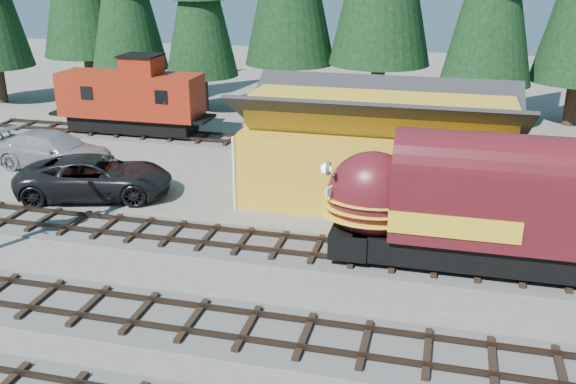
% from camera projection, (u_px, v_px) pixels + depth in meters
% --- Properties ---
extents(ground, '(120.00, 120.00, 0.00)m').
position_uv_depth(ground, '(336.00, 309.00, 20.92)').
color(ground, '#6B665B').
rests_on(ground, ground).
extents(track_spur, '(32.00, 3.20, 0.33)m').
position_uv_depth(track_spur, '(228.00, 141.00, 39.55)').
color(track_spur, '#4C4947').
rests_on(track_spur, ground).
extents(depot, '(12.80, 7.00, 5.30)m').
position_uv_depth(depot, '(378.00, 137.00, 29.43)').
color(depot, gold).
rests_on(depot, ground).
extents(locomotive, '(14.27, 2.84, 3.88)m').
position_uv_depth(locomotive, '(515.00, 214.00, 22.47)').
color(locomotive, black).
rests_on(locomotive, ground).
extents(caboose, '(9.02, 2.61, 4.69)m').
position_uv_depth(caboose, '(132.00, 98.00, 40.20)').
color(caboose, black).
rests_on(caboose, ground).
extents(pickup_truck_a, '(7.74, 5.16, 1.98)m').
position_uv_depth(pickup_truck_a, '(96.00, 177.00, 30.26)').
color(pickup_truck_a, black).
rests_on(pickup_truck_a, ground).
extents(pickup_truck_b, '(6.88, 3.17, 1.95)m').
position_uv_depth(pickup_truck_b, '(54.00, 151.00, 34.36)').
color(pickup_truck_b, '#A2A4A9').
rests_on(pickup_truck_b, ground).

